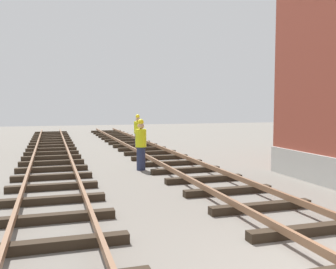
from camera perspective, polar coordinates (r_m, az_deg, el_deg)
track_worker_foreground at (r=20.10m, az=-4.56°, el=0.36°), size 0.40×0.40×1.87m
track_worker_distant at (r=13.84m, az=-4.10°, el=-1.55°), size 0.40×0.40×1.87m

